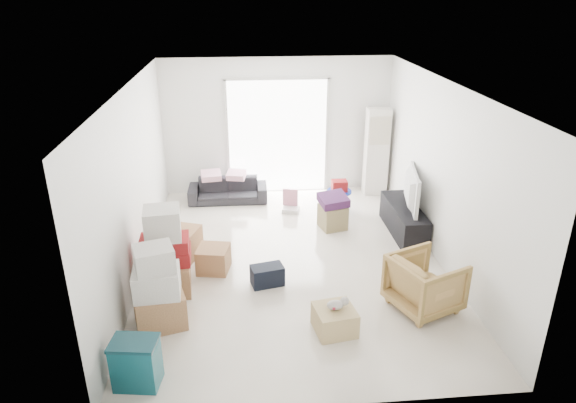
# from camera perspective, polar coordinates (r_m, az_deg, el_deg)

# --- Properties ---
(room_shell) EXTENTS (4.98, 6.48, 3.18)m
(room_shell) POSITION_cam_1_polar(r_m,az_deg,el_deg) (7.44, 0.49, 2.50)
(room_shell) COLOR white
(room_shell) RESTS_ON ground
(sliding_door) EXTENTS (2.10, 0.04, 2.33)m
(sliding_door) POSITION_cam_1_polar(r_m,az_deg,el_deg) (10.30, -1.18, 7.72)
(sliding_door) COLOR white
(sliding_door) RESTS_ON room_shell
(ac_tower) EXTENTS (0.45, 0.30, 1.75)m
(ac_tower) POSITION_cam_1_polar(r_m,az_deg,el_deg) (10.41, 9.79, 5.44)
(ac_tower) COLOR silver
(ac_tower) RESTS_ON room_shell
(tv_console) EXTENTS (0.45, 1.48, 0.49)m
(tv_console) POSITION_cam_1_polar(r_m,az_deg,el_deg) (8.99, 12.74, -1.97)
(tv_console) COLOR black
(tv_console) RESTS_ON room_shell
(television) EXTENTS (0.84, 1.21, 0.14)m
(television) POSITION_cam_1_polar(r_m,az_deg,el_deg) (8.86, 12.92, -0.09)
(television) COLOR black
(television) RESTS_ON tv_console
(sofa) EXTENTS (1.53, 0.47, 0.60)m
(sofa) POSITION_cam_1_polar(r_m,az_deg,el_deg) (10.12, -6.71, 1.65)
(sofa) COLOR #27262B
(sofa) RESTS_ON room_shell
(pillow_left) EXTENTS (0.44, 0.37, 0.13)m
(pillow_left) POSITION_cam_1_polar(r_m,az_deg,el_deg) (10.03, -8.58, 3.55)
(pillow_left) COLOR #E6A8C1
(pillow_left) RESTS_ON sofa
(pillow_right) EXTENTS (0.36, 0.31, 0.11)m
(pillow_right) POSITION_cam_1_polar(r_m,az_deg,el_deg) (10.01, -5.80, 3.59)
(pillow_right) COLOR #E6A8C1
(pillow_right) RESTS_ON sofa
(armchair) EXTENTS (0.99, 1.02, 0.82)m
(armchair) POSITION_cam_1_polar(r_m,az_deg,el_deg) (6.97, 15.02, -8.50)
(armchair) COLOR tan
(armchair) RESTS_ON room_shell
(storage_bins) EXTENTS (0.53, 0.40, 0.56)m
(storage_bins) POSITION_cam_1_polar(r_m,az_deg,el_deg) (5.88, -16.51, -16.81)
(storage_bins) COLOR #10515D
(storage_bins) RESTS_ON room_shell
(box_stack_a) EXTENTS (0.71, 0.64, 1.10)m
(box_stack_a) POSITION_cam_1_polar(r_m,az_deg,el_deg) (6.57, -14.26, -9.65)
(box_stack_a) COLOR #AF7C4F
(box_stack_a) RESTS_ON room_shell
(box_stack_b) EXTENTS (0.69, 0.67, 1.25)m
(box_stack_b) POSITION_cam_1_polar(r_m,az_deg,el_deg) (7.22, -13.43, -5.93)
(box_stack_b) COLOR #AF7C4F
(box_stack_b) RESTS_ON room_shell
(box_stack_c) EXTENTS (0.78, 0.72, 0.46)m
(box_stack_c) POSITION_cam_1_polar(r_m,az_deg,el_deg) (8.23, -12.17, -4.48)
(box_stack_c) COLOR #AF7C4F
(box_stack_c) RESTS_ON room_shell
(loose_box) EXTENTS (0.52, 0.52, 0.37)m
(loose_box) POSITION_cam_1_polar(r_m,az_deg,el_deg) (7.76, -8.27, -6.33)
(loose_box) COLOR #AF7C4F
(loose_box) RESTS_ON room_shell
(duffel_bag) EXTENTS (0.50, 0.36, 0.29)m
(duffel_bag) POSITION_cam_1_polar(r_m,az_deg,el_deg) (7.36, -2.32, -8.20)
(duffel_bag) COLOR black
(duffel_bag) RESTS_ON room_shell
(ottoman) EXTENTS (0.51, 0.51, 0.42)m
(ottoman) POSITION_cam_1_polar(r_m,az_deg,el_deg) (9.00, 4.98, -1.68)
(ottoman) COLOR #908254
(ottoman) RESTS_ON room_shell
(blanket) EXTENTS (0.53, 0.53, 0.14)m
(blanket) POSITION_cam_1_polar(r_m,az_deg,el_deg) (8.89, 5.04, -0.04)
(blanket) COLOR #492153
(blanket) RESTS_ON ottoman
(kids_table) EXTENTS (0.46, 0.46, 0.60)m
(kids_table) POSITION_cam_1_polar(r_m,az_deg,el_deg) (9.63, 5.71, 1.35)
(kids_table) COLOR #0F2AA9
(kids_table) RESTS_ON room_shell
(toy_walker) EXTENTS (0.37, 0.34, 0.41)m
(toy_walker) POSITION_cam_1_polar(r_m,az_deg,el_deg) (9.68, 0.30, -0.39)
(toy_walker) COLOR silver
(toy_walker) RESTS_ON room_shell
(wood_crate) EXTENTS (0.55, 0.55, 0.32)m
(wood_crate) POSITION_cam_1_polar(r_m,az_deg,el_deg) (6.49, 5.20, -12.95)
(wood_crate) COLOR tan
(wood_crate) RESTS_ON room_shell
(plush_bunny) EXTENTS (0.28, 0.17, 0.14)m
(plush_bunny) POSITION_cam_1_polar(r_m,az_deg,el_deg) (6.37, 5.54, -11.26)
(plush_bunny) COLOR #B2ADA8
(plush_bunny) RESTS_ON wood_crate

